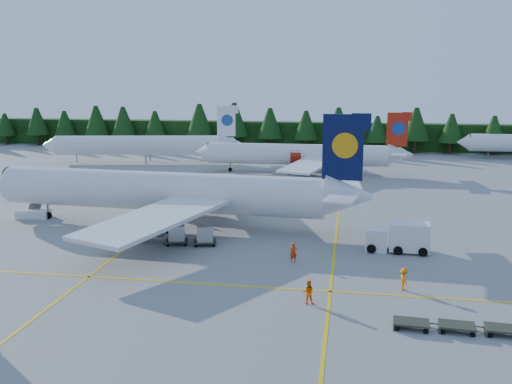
% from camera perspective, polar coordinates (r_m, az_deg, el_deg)
% --- Properties ---
extents(ground, '(320.00, 320.00, 0.00)m').
position_cam_1_polar(ground, '(51.38, 0.94, -7.10)').
color(ground, gray).
rests_on(ground, ground).
extents(taxi_stripe_a, '(0.25, 120.00, 0.01)m').
position_cam_1_polar(taxi_stripe_a, '(73.22, -7.59, -1.50)').
color(taxi_stripe_a, yellow).
rests_on(taxi_stripe_a, ground).
extents(taxi_stripe_b, '(0.25, 120.00, 0.01)m').
position_cam_1_polar(taxi_stripe_b, '(70.10, 8.25, -2.11)').
color(taxi_stripe_b, yellow).
rests_on(taxi_stripe_b, ground).
extents(taxi_stripe_cross, '(80.00, 0.25, 0.01)m').
position_cam_1_polar(taxi_stripe_cross, '(45.80, -0.19, -9.47)').
color(taxi_stripe_cross, yellow).
rests_on(taxi_stripe_cross, ground).
extents(treeline_hedge, '(220.00, 4.00, 6.00)m').
position_cam_1_polar(treeline_hedge, '(131.02, 6.32, 5.63)').
color(treeline_hedge, black).
rests_on(treeline_hedge, ground).
extents(airliner_navy, '(43.58, 35.79, 12.67)m').
position_cam_1_polar(airliner_navy, '(64.21, -10.25, 0.04)').
color(airliner_navy, silver).
rests_on(airliner_navy, ground).
extents(airliner_red, '(36.04, 29.68, 10.49)m').
position_cam_1_polar(airliner_red, '(97.76, 3.73, 3.74)').
color(airliner_red, silver).
rests_on(airliner_red, ground).
extents(airliner_far_left, '(36.70, 9.62, 10.75)m').
position_cam_1_polar(airliner_far_left, '(112.14, -12.25, 4.63)').
color(airliner_far_left, silver).
rests_on(airliner_far_left, ground).
extents(airstairs, '(3.94, 5.35, 3.33)m').
position_cam_1_polar(airstairs, '(72.31, -21.29, -1.79)').
color(airstairs, silver).
rests_on(airstairs, ground).
extents(service_truck, '(6.00, 2.40, 2.85)m').
position_cam_1_polar(service_truck, '(55.83, 13.97, -4.40)').
color(service_truck, white).
rests_on(service_truck, ground).
extents(dolly_train, '(11.13, 1.62, 0.14)m').
position_cam_1_polar(dolly_train, '(40.74, 21.51, -12.43)').
color(dolly_train, '#2E3224').
rests_on(dolly_train, ground).
extents(uld_pair, '(5.34, 2.43, 1.68)m').
position_cam_1_polar(uld_pair, '(56.70, -6.54, -4.18)').
color(uld_pair, '#2E3224').
rests_on(uld_pair, ground).
extents(crew_a, '(0.75, 0.63, 1.77)m').
position_cam_1_polar(crew_a, '(51.44, 3.77, -6.07)').
color(crew_a, red).
rests_on(crew_a, ground).
extents(crew_b, '(0.93, 0.76, 1.79)m').
position_cam_1_polar(crew_b, '(42.54, 5.24, -9.93)').
color(crew_b, '#FB6005').
rests_on(crew_b, ground).
extents(crew_c, '(0.66, 0.83, 1.76)m').
position_cam_1_polar(crew_c, '(46.38, 14.57, -8.43)').
color(crew_c, orange).
rests_on(crew_c, ground).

